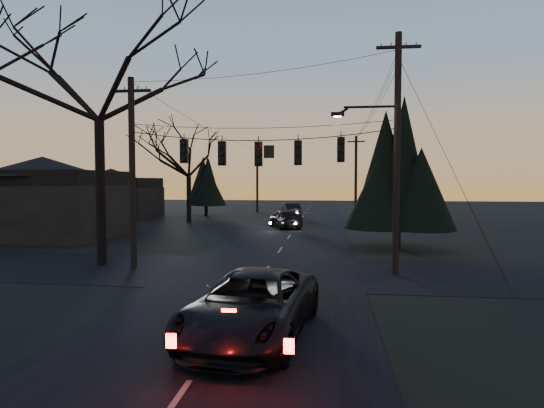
# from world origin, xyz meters

# --- Properties ---
(ground_plane) EXTENTS (160.00, 160.00, 0.00)m
(ground_plane) POSITION_xyz_m (0.00, 0.00, 0.00)
(ground_plane) COLOR black
(main_road) EXTENTS (8.00, 120.00, 0.02)m
(main_road) POSITION_xyz_m (0.00, 20.00, 0.01)
(main_road) COLOR black
(main_road) RESTS_ON ground
(cross_road) EXTENTS (60.00, 7.00, 0.02)m
(cross_road) POSITION_xyz_m (0.00, 10.00, 0.01)
(cross_road) COLOR black
(cross_road) RESTS_ON ground
(utility_pole_right) EXTENTS (5.00, 0.30, 10.00)m
(utility_pole_right) POSITION_xyz_m (5.50, 10.00, 0.00)
(utility_pole_right) COLOR black
(utility_pole_right) RESTS_ON ground
(utility_pole_left) EXTENTS (1.80, 0.30, 8.50)m
(utility_pole_left) POSITION_xyz_m (-6.00, 10.00, 0.00)
(utility_pole_left) COLOR black
(utility_pole_left) RESTS_ON ground
(utility_pole_far_r) EXTENTS (1.80, 0.30, 8.50)m
(utility_pole_far_r) POSITION_xyz_m (5.50, 38.00, 0.00)
(utility_pole_far_r) COLOR black
(utility_pole_far_r) RESTS_ON ground
(utility_pole_far_l) EXTENTS (0.30, 0.30, 8.00)m
(utility_pole_far_l) POSITION_xyz_m (-6.00, 46.00, 0.00)
(utility_pole_far_l) COLOR black
(utility_pole_far_l) RESTS_ON ground
(span_signal_assembly) EXTENTS (11.50, 0.44, 1.68)m
(span_signal_assembly) POSITION_xyz_m (-0.24, 10.00, 5.17)
(span_signal_assembly) COLOR black
(span_signal_assembly) RESTS_ON ground
(bare_tree_left) EXTENTS (9.62, 9.62, 13.42)m
(bare_tree_left) POSITION_xyz_m (-7.82, 10.57, 9.39)
(bare_tree_left) COLOR black
(bare_tree_left) RESTS_ON ground
(evergreen_right) EXTENTS (4.84, 4.84, 7.65)m
(evergreen_right) POSITION_xyz_m (6.67, 17.33, 4.42)
(evergreen_right) COLOR black
(evergreen_right) RESTS_ON ground
(bare_tree_dist) EXTENTS (7.86, 7.86, 8.62)m
(bare_tree_dist) POSITION_xyz_m (-10.35, 32.09, 6.03)
(bare_tree_dist) COLOR black
(bare_tree_dist) RESTS_ON ground
(evergreen_dist) EXTENTS (3.82, 3.82, 5.91)m
(evergreen_dist) POSITION_xyz_m (-10.82, 39.89, 3.55)
(evergreen_dist) COLOR black
(evergreen_dist) RESTS_ON ground
(house_left_near) EXTENTS (10.00, 8.00, 5.60)m
(house_left_near) POSITION_xyz_m (-17.00, 20.00, 2.80)
(house_left_near) COLOR black
(house_left_near) RESTS_ON ground
(house_left_far) EXTENTS (9.00, 7.00, 5.20)m
(house_left_far) POSITION_xyz_m (-20.00, 36.00, 2.60)
(house_left_far) COLOR black
(house_left_far) RESTS_ON ground
(suv_near) EXTENTS (3.35, 6.03, 1.60)m
(suv_near) POSITION_xyz_m (0.80, 1.77, 0.80)
(suv_near) COLOR black
(suv_near) RESTS_ON ground
(sedan_oncoming_a) EXTENTS (3.41, 4.97, 1.57)m
(sedan_oncoming_a) POSITION_xyz_m (-0.80, 27.87, 0.79)
(sedan_oncoming_a) COLOR black
(sedan_oncoming_a) RESTS_ON ground
(sedan_oncoming_b) EXTENTS (2.63, 4.72, 1.47)m
(sedan_oncoming_b) POSITION_xyz_m (-1.34, 39.70, 0.74)
(sedan_oncoming_b) COLOR black
(sedan_oncoming_b) RESTS_ON ground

